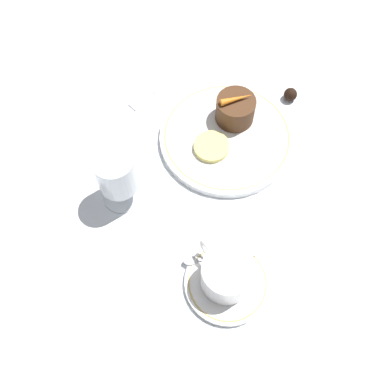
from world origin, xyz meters
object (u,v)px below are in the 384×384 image
at_px(dinner_plate, 227,138).
at_px(fork, 159,87).
at_px(dessert_cake, 235,110).
at_px(coffee_cup, 227,274).
at_px(wine_glass, 117,175).

distance_m(dinner_plate, fork, 0.18).
xyz_separation_m(fork, dessert_cake, (-0.15, -0.06, 0.04)).
distance_m(coffee_cup, wine_glass, 0.23).
height_order(coffee_cup, dessert_cake, coffee_cup).
bearing_deg(dinner_plate, coffee_cup, 140.32).
relative_size(dinner_plate, dessert_cake, 3.45).
bearing_deg(wine_glass, coffee_cup, -168.55).
relative_size(wine_glass, fork, 0.63).
bearing_deg(dinner_plate, wine_glass, 85.07).
xyz_separation_m(coffee_cup, fork, (0.39, -0.14, -0.04)).
distance_m(coffee_cup, fork, 0.41).
height_order(dinner_plate, coffee_cup, coffee_cup).
height_order(dinner_plate, wine_glass, wine_glass).
distance_m(dinner_plate, dessert_cake, 0.05).
height_order(coffee_cup, wine_glass, wine_glass).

